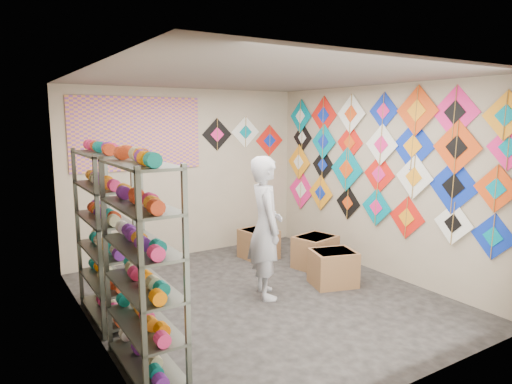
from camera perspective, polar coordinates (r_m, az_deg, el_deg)
ground at (r=5.89m, az=0.75°, el=-13.06°), size 4.50×4.50×0.00m
room_walls at (r=5.48m, az=0.78°, el=3.04°), size 4.50×4.50×4.50m
shelf_rack_front at (r=4.12m, az=-13.97°, el=-9.29°), size 0.40×1.10×1.90m
shelf_rack_back at (r=5.32m, az=-18.39°, el=-5.24°), size 0.40×1.10×1.90m
string_spools at (r=4.69m, az=-16.52°, el=-5.90°), size 0.12×2.36×0.12m
kite_wall_display at (r=6.77m, az=15.01°, el=3.95°), size 0.06×4.27×2.05m
back_wall_kites at (r=7.94m, az=-1.36°, el=7.03°), size 1.61×0.02×0.72m
poster at (r=7.15m, az=-14.60°, el=7.06°), size 2.00×0.01×1.10m
shopkeeper at (r=5.69m, az=1.21°, el=-4.43°), size 0.90×0.81×1.78m
carton_a at (r=6.32m, az=9.61°, el=-9.34°), size 0.68×0.62×0.47m
carton_b at (r=7.00m, az=7.40°, el=-7.42°), size 0.68×0.60×0.48m
carton_c at (r=7.38m, az=0.35°, el=-6.51°), size 0.54×0.59×0.46m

